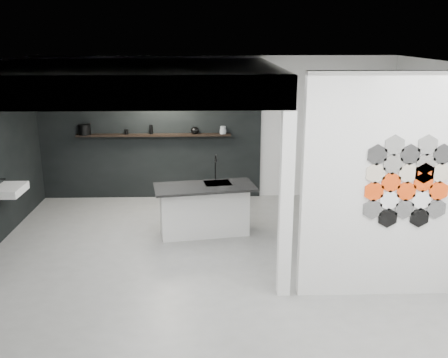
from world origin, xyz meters
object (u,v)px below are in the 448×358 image
(wall_basin, at_px, (10,190))
(glass_bowl, at_px, (223,131))
(kettle, at_px, (195,130))
(glass_vase, at_px, (223,130))
(bottle_dark, at_px, (151,130))
(kitchen_island, at_px, (204,209))
(stockpot, at_px, (84,129))
(partition_panel, at_px, (402,188))
(utensil_cup, at_px, (126,132))

(wall_basin, relative_size, glass_bowl, 4.78)
(wall_basin, xyz_separation_m, kettle, (2.84, 2.07, 0.54))
(glass_vase, relative_size, bottle_dark, 0.84)
(kitchen_island, bearing_deg, glass_vase, 69.27)
(glass_bowl, xyz_separation_m, glass_vase, (0.00, 0.00, 0.03))
(kitchen_island, distance_m, stockpot, 3.14)
(partition_panel, height_order, kitchen_island, partition_panel)
(glass_vase, bearing_deg, wall_basin, -148.65)
(partition_panel, relative_size, utensil_cup, 30.13)
(glass_vase, bearing_deg, bottle_dark, 180.00)
(partition_panel, height_order, utensil_cup, partition_panel)
(glass_vase, height_order, bottle_dark, bottle_dark)
(bottle_dark, relative_size, utensil_cup, 1.90)
(stockpot, relative_size, glass_bowl, 1.92)
(partition_panel, xyz_separation_m, kitchen_island, (-2.43, 2.00, -0.96))
(partition_panel, relative_size, kettle, 16.97)
(kitchen_island, height_order, utensil_cup, utensil_cup)
(partition_panel, xyz_separation_m, stockpot, (-4.76, 3.87, 0.02))
(bottle_dark, bearing_deg, partition_panel, -48.06)
(wall_basin, xyz_separation_m, kitchen_island, (3.03, 0.20, -0.41))
(glass_bowl, relative_size, glass_vase, 0.85)
(kettle, height_order, bottle_dark, bottle_dark)
(wall_basin, height_order, kettle, kettle)
(glass_bowl, distance_m, utensil_cup, 1.88)
(kitchen_island, relative_size, glass_vase, 11.48)
(kitchen_island, distance_m, utensil_cup, 2.58)
(kettle, bearing_deg, stockpot, -158.23)
(partition_panel, distance_m, kettle, 4.67)
(kitchen_island, xyz_separation_m, stockpot, (-2.32, 1.86, 0.98))
(kitchen_island, xyz_separation_m, glass_bowl, (0.36, 1.86, 0.93))
(stockpot, height_order, glass_bowl, stockpot)
(kitchen_island, bearing_deg, partition_panel, -49.38)
(kettle, xyz_separation_m, glass_bowl, (0.55, 0.00, -0.03))
(kitchen_island, bearing_deg, bottle_dark, 109.30)
(kettle, bearing_deg, bottle_dark, -158.23)
(wall_basin, bearing_deg, kitchen_island, 3.82)
(stockpot, height_order, glass_vase, stockpot)
(wall_basin, bearing_deg, partition_panel, -18.23)
(wall_basin, xyz_separation_m, utensil_cup, (1.51, 2.07, 0.52))
(glass_vase, xyz_separation_m, utensil_cup, (-1.88, 0.00, -0.03))
(wall_basin, height_order, glass_bowl, glass_bowl)
(utensil_cup, bearing_deg, kettle, 0.00)
(stockpot, relative_size, glass_vase, 1.63)
(wall_basin, height_order, stockpot, stockpot)
(kettle, xyz_separation_m, utensil_cup, (-1.33, 0.00, -0.02))
(wall_basin, bearing_deg, bottle_dark, 46.02)
(glass_bowl, xyz_separation_m, bottle_dark, (-1.40, 0.00, 0.04))
(stockpot, relative_size, bottle_dark, 1.37)
(kettle, xyz_separation_m, bottle_dark, (-0.85, 0.00, 0.02))
(kitchen_island, xyz_separation_m, glass_vase, (0.36, 1.86, 0.96))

